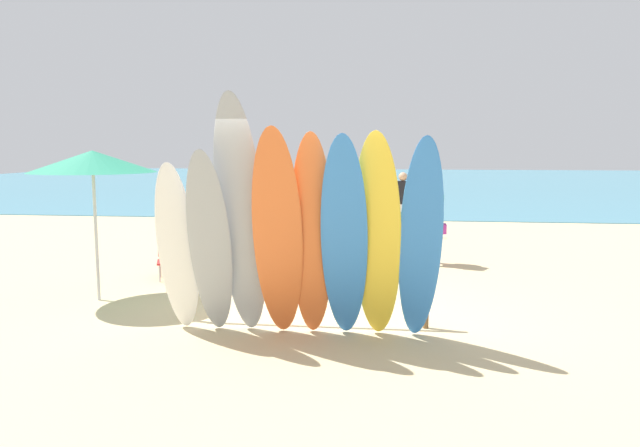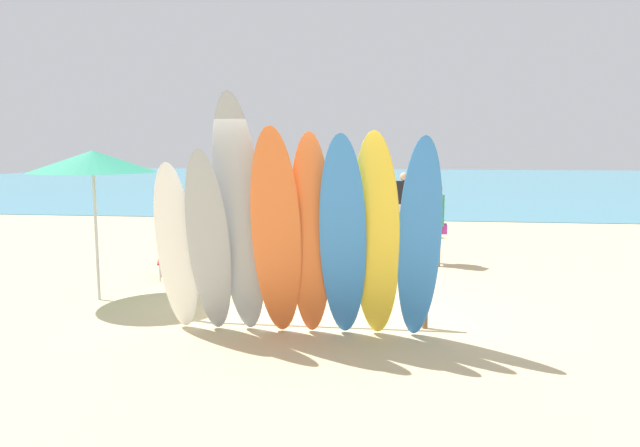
% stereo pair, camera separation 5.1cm
% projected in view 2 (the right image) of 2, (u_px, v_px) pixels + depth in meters
% --- Properties ---
extents(ground, '(60.00, 60.00, 0.00)m').
position_uv_depth(ground, '(362.00, 209.00, 21.27)').
color(ground, '#D3BC8C').
extents(ocean_water, '(60.00, 40.00, 0.02)m').
position_uv_depth(ocean_water, '(377.00, 181.00, 37.69)').
color(ocean_water, teal).
rests_on(ocean_water, ground).
extents(surfboard_rack, '(3.19, 0.07, 0.75)m').
position_uv_depth(surfboard_rack, '(301.00, 278.00, 7.41)').
color(surfboard_rack, brown).
rests_on(surfboard_rack, ground).
extents(surfboard_white_0, '(0.51, 0.71, 2.05)m').
position_uv_depth(surfboard_white_0, '(176.00, 249.00, 6.95)').
color(surfboard_white_0, white).
rests_on(surfboard_white_0, ground).
extents(surfboard_grey_1, '(0.55, 0.88, 2.20)m').
position_uv_depth(surfboard_grey_1, '(209.00, 245.00, 6.78)').
color(surfboard_grey_1, '#999EA3').
rests_on(surfboard_grey_1, ground).
extents(surfboard_grey_2, '(0.58, 0.85, 2.80)m').
position_uv_depth(surfboard_grey_2, '(240.00, 219.00, 6.74)').
color(surfboard_grey_2, '#999EA3').
rests_on(surfboard_grey_2, ground).
extents(surfboard_orange_3, '(0.61, 0.96, 2.43)m').
position_uv_depth(surfboard_orange_3, '(276.00, 236.00, 6.62)').
color(surfboard_orange_3, orange).
rests_on(surfboard_orange_3, ground).
extents(surfboard_orange_4, '(0.56, 0.85, 2.38)m').
position_uv_depth(surfboard_orange_4, '(311.00, 238.00, 6.67)').
color(surfboard_orange_4, orange).
rests_on(surfboard_orange_4, ground).
extents(surfboard_blue_5, '(0.53, 0.95, 2.36)m').
position_uv_depth(surfboard_blue_5, '(343.00, 241.00, 6.57)').
color(surfboard_blue_5, '#337AD1').
rests_on(surfboard_blue_5, ground).
extents(surfboard_yellow_6, '(0.58, 0.88, 2.39)m').
position_uv_depth(surfboard_yellow_6, '(376.00, 239.00, 6.59)').
color(surfboard_yellow_6, yellow).
rests_on(surfboard_yellow_6, ground).
extents(surfboard_blue_7, '(0.54, 0.83, 2.34)m').
position_uv_depth(surfboard_blue_7, '(419.00, 242.00, 6.55)').
color(surfboard_blue_7, '#337AD1').
rests_on(surfboard_blue_7, ground).
extents(beachgoer_by_water, '(0.59, 0.29, 1.58)m').
position_uv_depth(beachgoer_by_water, '(404.00, 199.00, 14.73)').
color(beachgoer_by_water, tan).
rests_on(beachgoer_by_water, ground).
extents(beachgoer_midbeach, '(0.51, 0.39, 1.58)m').
position_uv_depth(beachgoer_midbeach, '(280.00, 213.00, 11.74)').
color(beachgoer_midbeach, '#9E704C').
rests_on(beachgoer_midbeach, ground).
extents(beachgoer_strolling, '(0.40, 0.58, 1.54)m').
position_uv_depth(beachgoer_strolling, '(436.00, 218.00, 11.10)').
color(beachgoer_strolling, '#9E704C').
rests_on(beachgoer_strolling, ground).
extents(beachgoer_photographing, '(0.52, 0.37, 1.54)m').
position_uv_depth(beachgoer_photographing, '(277.00, 205.00, 13.57)').
color(beachgoer_photographing, beige).
rests_on(beachgoer_photographing, ground).
extents(beach_chair_red, '(0.71, 0.82, 0.81)m').
position_uv_depth(beach_chair_red, '(173.00, 252.00, 10.15)').
color(beach_chair_red, '#B7B7BC').
rests_on(beach_chair_red, ground).
extents(beach_umbrella, '(1.76, 1.76, 2.16)m').
position_uv_depth(beach_umbrella, '(93.00, 162.00, 8.40)').
color(beach_umbrella, silver).
rests_on(beach_umbrella, ground).
extents(distant_boat, '(4.58, 0.98, 0.36)m').
position_uv_depth(distant_boat, '(381.00, 202.00, 22.10)').
color(distant_boat, '#4C515B').
rests_on(distant_boat, ground).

